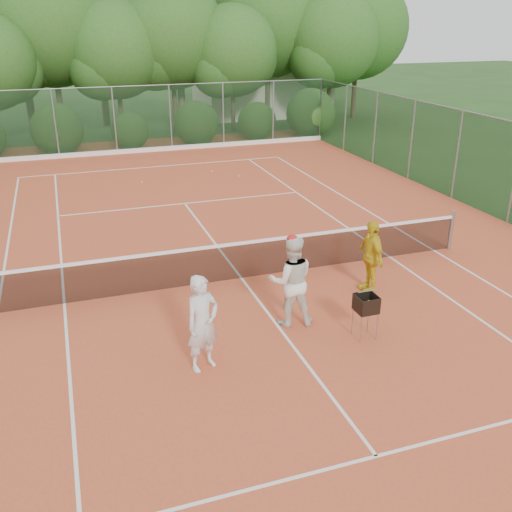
{
  "coord_description": "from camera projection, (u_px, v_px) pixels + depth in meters",
  "views": [
    {
      "loc": [
        -3.75,
        -11.94,
        5.86
      ],
      "look_at": [
        -0.05,
        -1.2,
        1.1
      ],
      "focal_mm": 40.0,
      "sensor_mm": 36.0,
      "label": 1
    }
  ],
  "objects": [
    {
      "name": "stray_ball_c",
      "position": [
        239.0,
        176.0,
        22.58
      ],
      "size": [
        0.07,
        0.07,
        0.07
      ],
      "primitive_type": "sphere",
      "color": "#CBEF37",
      "rests_on": "clay_court"
    },
    {
      "name": "tropical_treeline",
      "position": [
        150.0,
        33.0,
        29.89
      ],
      "size": [
        32.1,
        8.49,
        15.03
      ],
      "color": "brown",
      "rests_on": "ground"
    },
    {
      "name": "club_building",
      "position": [
        261.0,
        90.0,
        36.85
      ],
      "size": [
        8.0,
        5.0,
        3.0
      ],
      "primitive_type": "cube",
      "color": "beige",
      "rests_on": "ground"
    },
    {
      "name": "clay_court",
      "position": [
        242.0,
        279.0,
        13.8
      ],
      "size": [
        18.0,
        36.0,
        0.02
      ],
      "primitive_type": "cube",
      "color": "#C6522D",
      "rests_on": "ground"
    },
    {
      "name": "tennis_net",
      "position": [
        242.0,
        259.0,
        13.6
      ],
      "size": [
        11.97,
        0.1,
        1.1
      ],
      "color": "gray",
      "rests_on": "clay_court"
    },
    {
      "name": "player_yellow",
      "position": [
        371.0,
        256.0,
        12.91
      ],
      "size": [
        0.47,
        1.02,
        1.7
      ],
      "primitive_type": "imported",
      "rotation": [
        0.0,
        0.0,
        -1.62
      ],
      "color": "gold",
      "rests_on": "clay_court"
    },
    {
      "name": "player_white",
      "position": [
        203.0,
        323.0,
        9.97
      ],
      "size": [
        0.77,
        0.65,
        1.8
      ],
      "primitive_type": "imported",
      "rotation": [
        0.0,
        0.0,
        0.39
      ],
      "color": "silver",
      "rests_on": "clay_court"
    },
    {
      "name": "stray_ball_b",
      "position": [
        212.0,
        171.0,
        23.29
      ],
      "size": [
        0.07,
        0.07,
        0.07
      ],
      "primitive_type": "sphere",
      "color": "#D9EB36",
      "rests_on": "clay_court"
    },
    {
      "name": "ground",
      "position": [
        242.0,
        279.0,
        13.8
      ],
      "size": [
        120.0,
        120.0,
        0.0
      ],
      "primitive_type": "plane",
      "color": "#204217",
      "rests_on": "ground"
    },
    {
      "name": "ball_hopper",
      "position": [
        366.0,
        304.0,
        11.02
      ],
      "size": [
        0.39,
        0.39,
        0.9
      ],
      "rotation": [
        0.0,
        0.0,
        0.27
      ],
      "color": "gray",
      "rests_on": "clay_court"
    },
    {
      "name": "court_markings",
      "position": [
        242.0,
        279.0,
        13.79
      ],
      "size": [
        11.03,
        23.83,
        0.01
      ],
      "color": "white",
      "rests_on": "clay_court"
    },
    {
      "name": "stray_ball_a",
      "position": [
        142.0,
        182.0,
        21.75
      ],
      "size": [
        0.07,
        0.07,
        0.07
      ],
      "primitive_type": "sphere",
      "color": "#E2EF37",
      "rests_on": "clay_court"
    },
    {
      "name": "fence_back",
      "position": [
        143.0,
        119.0,
        26.29
      ],
      "size": [
        18.07,
        0.07,
        3.0
      ],
      "color": "#19381E",
      "rests_on": "clay_court"
    },
    {
      "name": "player_center_grp",
      "position": [
        291.0,
        281.0,
        11.44
      ],
      "size": [
        1.06,
        0.9,
        1.94
      ],
      "color": "silver",
      "rests_on": "clay_court"
    }
  ]
}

